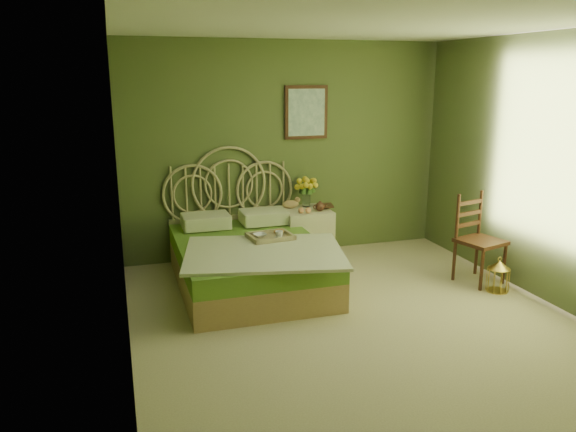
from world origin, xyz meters
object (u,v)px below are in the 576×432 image
object	(u,v)px
bed	(248,257)
chair	(477,233)
nightstand	(305,229)
birdcage	(498,276)

from	to	relation	value
bed	chair	xyz separation A→B (m)	(2.40, -0.60, 0.23)
nightstand	chair	xyz separation A→B (m)	(1.53, -1.26, 0.17)
chair	birdcage	size ratio (longest dim) A/B	2.88
bed	chair	distance (m)	2.49
chair	birdcage	world-z (taller)	chair
bed	nightstand	world-z (taller)	bed
bed	chair	world-z (taller)	bed
nightstand	chair	world-z (taller)	nightstand
bed	nightstand	bearing A→B (deg)	37.19
nightstand	birdcage	distance (m)	2.26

